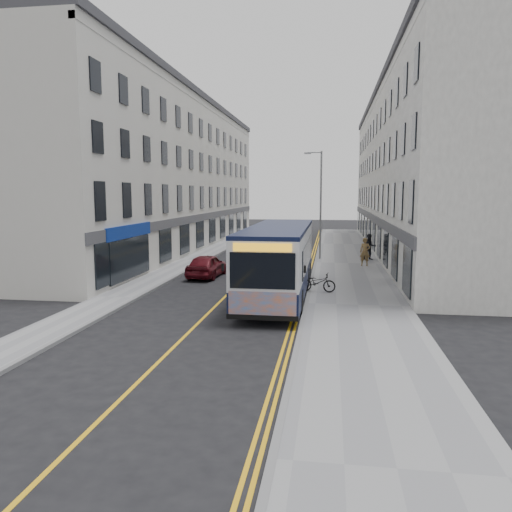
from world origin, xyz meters
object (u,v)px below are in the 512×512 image
(streetlamp, at_px, (320,201))
(pedestrian_near, at_px, (365,252))
(car_white, at_px, (297,238))
(car_maroon, at_px, (207,266))
(bicycle, at_px, (317,282))
(city_bus, at_px, (279,258))
(pedestrian_far, at_px, (370,247))

(streetlamp, distance_m, pedestrian_near, 5.57)
(car_white, xyz_separation_m, car_maroon, (-4.05, -18.94, 0.00))
(bicycle, height_order, car_maroon, car_maroon)
(city_bus, distance_m, pedestrian_far, 14.41)
(car_white, relative_size, car_maroon, 1.03)
(city_bus, bearing_deg, pedestrian_near, 65.24)
(streetlamp, relative_size, pedestrian_far, 4.20)
(streetlamp, relative_size, bicycle, 4.42)
(pedestrian_far, relative_size, car_maroon, 0.47)
(pedestrian_near, bearing_deg, car_white, 120.61)
(city_bus, distance_m, pedestrian_near, 11.36)
(pedestrian_near, height_order, car_white, pedestrian_near)
(streetlamp, xyz_separation_m, pedestrian_near, (3.14, -3.18, -3.32))
(pedestrian_near, relative_size, car_white, 0.45)
(car_white, bearing_deg, pedestrian_near, -75.01)
(bicycle, distance_m, car_maroon, 7.78)
(car_maroon, bearing_deg, bicycle, 151.98)
(streetlamp, distance_m, bicycle, 13.11)
(streetlamp, bearing_deg, pedestrian_near, -45.30)
(bicycle, height_order, car_white, car_white)
(streetlamp, height_order, car_white, streetlamp)
(bicycle, relative_size, car_white, 0.43)
(city_bus, relative_size, pedestrian_near, 6.26)
(pedestrian_far, distance_m, car_maroon, 13.17)
(streetlamp, height_order, car_maroon, streetlamp)
(pedestrian_near, bearing_deg, pedestrian_far, 88.51)
(streetlamp, height_order, bicycle, streetlamp)
(car_white, bearing_deg, bicycle, -90.61)
(pedestrian_near, relative_size, car_maroon, 0.46)
(bicycle, distance_m, pedestrian_near, 9.83)
(city_bus, relative_size, bicycle, 6.52)
(city_bus, relative_size, car_white, 2.82)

